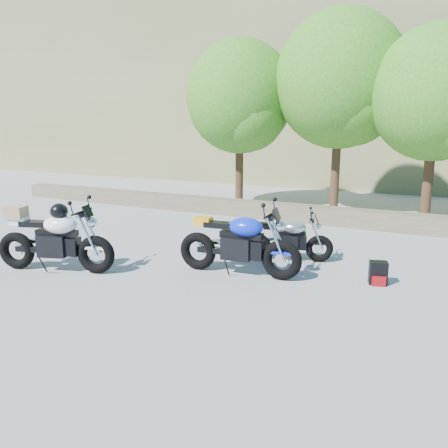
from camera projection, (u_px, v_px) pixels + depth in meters
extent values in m
plane|color=#949599|center=(190.00, 271.00, 8.34)|extent=(90.00, 90.00, 0.00)
cube|color=brown|center=(289.00, 212.00, 13.03)|extent=(22.00, 0.55, 0.50)
cube|color=#66653F|center=(448.00, 58.00, 29.56)|extent=(80.00, 30.00, 15.00)
cylinder|color=#382314|center=(239.00, 163.00, 15.39)|extent=(0.28, 0.28, 3.02)
sphere|color=#3A6C18|center=(240.00, 97.00, 14.92)|extent=(3.67, 3.67, 3.67)
sphere|color=#3A6C18|center=(249.00, 116.00, 14.56)|extent=(2.38, 2.38, 2.38)
cylinder|color=#382314|center=(336.00, 161.00, 14.18)|extent=(0.28, 0.28, 3.36)
sphere|color=#3A6C18|center=(340.00, 80.00, 13.66)|extent=(4.08, 4.08, 4.08)
sphere|color=#3A6C18|center=(353.00, 103.00, 13.31)|extent=(2.64, 2.64, 2.64)
cylinder|color=#382314|center=(428.00, 173.00, 12.41)|extent=(0.28, 0.28, 2.91)
sphere|color=#3A6C18|center=(436.00, 93.00, 11.96)|extent=(3.54, 3.54, 3.54)
torus|color=black|center=(319.00, 249.00, 8.86)|extent=(0.57, 0.32, 0.56)
torus|color=black|center=(258.00, 246.00, 9.04)|extent=(0.57, 0.32, 0.56)
cylinder|color=silver|center=(319.00, 249.00, 8.86)|extent=(0.19, 0.10, 0.19)
cylinder|color=silver|center=(258.00, 246.00, 9.04)|extent=(0.19, 0.10, 0.19)
cube|color=black|center=(287.00, 242.00, 8.93)|extent=(0.48, 0.39, 0.31)
cube|color=black|center=(291.00, 233.00, 8.88)|extent=(0.62, 0.34, 0.09)
ellipsoid|color=silver|center=(294.00, 228.00, 8.85)|extent=(0.59, 0.49, 0.26)
cube|color=black|center=(275.00, 227.00, 8.90)|extent=(0.47, 0.33, 0.08)
cube|color=black|center=(262.00, 225.00, 8.93)|extent=(0.29, 0.25, 0.11)
cylinder|color=black|center=(312.00, 219.00, 8.76)|extent=(0.22, 0.55, 0.03)
sphere|color=silver|center=(319.00, 226.00, 8.77)|extent=(0.16, 0.16, 0.16)
torus|color=black|center=(96.00, 255.00, 8.13)|extent=(0.75, 0.40, 0.73)
torus|color=black|center=(17.00, 250.00, 8.40)|extent=(0.75, 0.40, 0.73)
cylinder|color=silver|center=(96.00, 255.00, 8.13)|extent=(0.25, 0.12, 0.25)
cylinder|color=silver|center=(17.00, 250.00, 8.40)|extent=(0.25, 0.12, 0.25)
cube|color=black|center=(54.00, 245.00, 8.24)|extent=(0.62, 0.49, 0.41)
cube|color=black|center=(57.00, 233.00, 8.17)|extent=(0.81, 0.42, 0.11)
ellipsoid|color=white|center=(60.00, 225.00, 8.13)|extent=(0.76, 0.62, 0.35)
cube|color=black|center=(36.00, 224.00, 8.21)|extent=(0.62, 0.41, 0.10)
cube|color=white|center=(19.00, 221.00, 8.26)|extent=(0.37, 0.32, 0.15)
cylinder|color=black|center=(82.00, 212.00, 8.00)|extent=(0.27, 0.72, 0.04)
sphere|color=silver|center=(92.00, 222.00, 8.01)|extent=(0.20, 0.20, 0.20)
ellipsoid|color=black|center=(59.00, 211.00, 8.08)|extent=(0.41, 0.42, 0.30)
cube|color=#937855|center=(16.00, 212.00, 8.24)|extent=(0.42, 0.39, 0.23)
torus|color=black|center=(282.00, 260.00, 7.76)|extent=(0.75, 0.26, 0.73)
torus|color=black|center=(198.00, 251.00, 8.36)|extent=(0.75, 0.26, 0.73)
cylinder|color=silver|center=(282.00, 260.00, 7.76)|extent=(0.26, 0.07, 0.25)
cylinder|color=silver|center=(198.00, 251.00, 8.36)|extent=(0.26, 0.07, 0.25)
cube|color=black|center=(237.00, 248.00, 8.04)|extent=(0.58, 0.40, 0.41)
cube|color=black|center=(241.00, 235.00, 7.96)|extent=(0.82, 0.27, 0.11)
ellipsoid|color=#0D26D0|center=(246.00, 227.00, 7.90)|extent=(0.70, 0.51, 0.35)
cube|color=black|center=(220.00, 225.00, 8.08)|extent=(0.60, 0.31, 0.10)
cube|color=#EDA10C|center=(203.00, 221.00, 8.20)|extent=(0.34, 0.26, 0.15)
cylinder|color=black|center=(270.00, 214.00, 7.68)|extent=(0.12, 0.75, 0.04)
sphere|color=silver|center=(280.00, 226.00, 7.65)|extent=(0.21, 0.21, 0.21)
cube|color=black|center=(378.00, 273.00, 7.58)|extent=(0.35, 0.29, 0.41)
cube|color=maroon|center=(379.00, 281.00, 7.48)|extent=(0.24, 0.11, 0.17)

